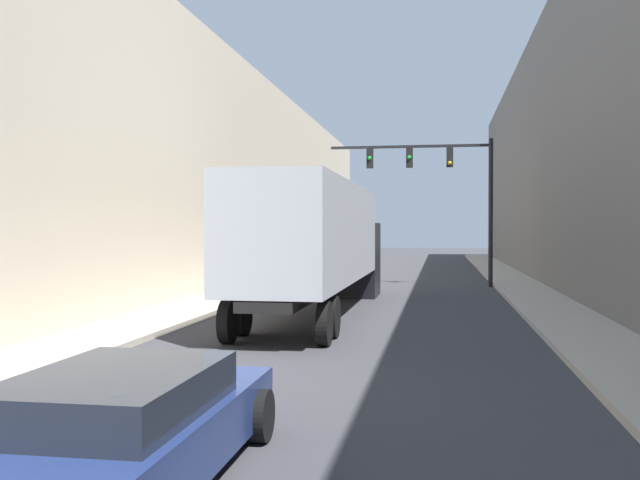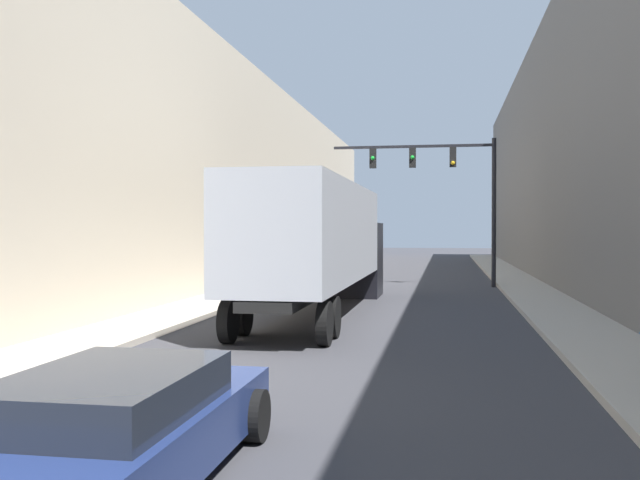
% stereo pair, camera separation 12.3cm
% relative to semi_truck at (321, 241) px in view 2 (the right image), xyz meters
% --- Properties ---
extents(sidewalk_right, '(2.17, 80.00, 0.15)m').
position_rel_semi_truck_xyz_m(sidewalk_right, '(7.09, 8.55, -2.16)').
color(sidewalk_right, '#B2A899').
rests_on(sidewalk_right, ground).
extents(sidewalk_left, '(2.17, 80.00, 0.15)m').
position_rel_semi_truck_xyz_m(sidewalk_left, '(-4.12, 8.55, -2.16)').
color(sidewalk_left, '#B2A899').
rests_on(sidewalk_left, ground).
extents(building_right, '(6.00, 80.00, 12.49)m').
position_rel_semi_truck_xyz_m(building_right, '(11.17, 8.55, 4.01)').
color(building_right, '#66605B').
rests_on(building_right, ground).
extents(building_left, '(6.00, 80.00, 10.36)m').
position_rel_semi_truck_xyz_m(building_left, '(-8.20, 8.55, 2.95)').
color(building_left, beige).
rests_on(building_left, ground).
extents(semi_truck, '(2.52, 14.32, 3.89)m').
position_rel_semi_truck_xyz_m(semi_truck, '(0.00, 0.00, 0.00)').
color(semi_truck, '#B2B7C1').
rests_on(semi_truck, ground).
extents(sedan_car, '(2.13, 4.71, 1.21)m').
position_rel_semi_truck_xyz_m(sedan_car, '(0.52, -14.75, -1.64)').
color(sedan_car, navy).
rests_on(sedan_car, ground).
extents(traffic_signal_gantry, '(7.33, 0.35, 6.66)m').
position_rel_semi_truck_xyz_m(traffic_signal_gantry, '(3.89, 11.25, 2.55)').
color(traffic_signal_gantry, black).
rests_on(traffic_signal_gantry, ground).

